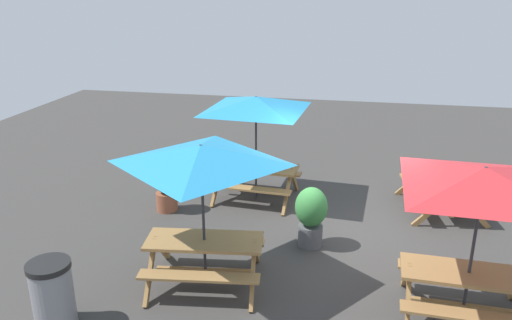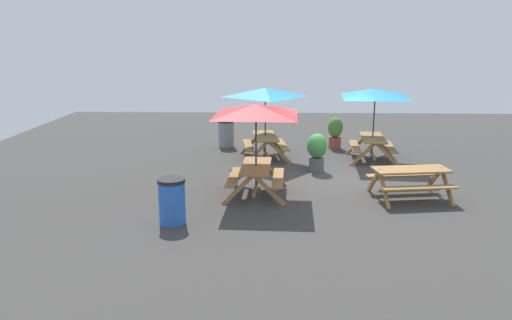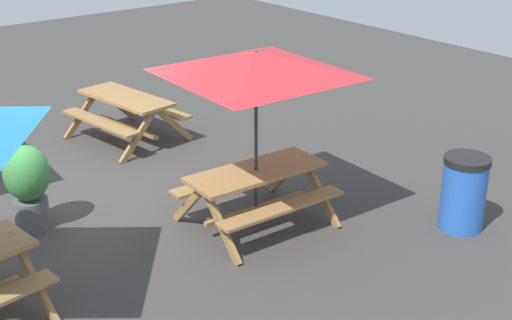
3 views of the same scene
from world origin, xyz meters
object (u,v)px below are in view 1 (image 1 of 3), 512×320
(picnic_table_0, at_px, (256,111))
(trash_bin_gray, at_px, (53,294))
(potted_plant_1, at_px, (166,183))
(picnic_table_2, at_px, (442,185))
(picnic_table_3, at_px, (201,165))
(potted_plant_0, at_px, (311,214))
(picnic_table_1, at_px, (482,190))

(picnic_table_0, height_order, trash_bin_gray, picnic_table_0)
(trash_bin_gray, bearing_deg, picnic_table_0, -110.98)
(potted_plant_1, bearing_deg, picnic_table_2, -168.66)
(picnic_table_3, xyz_separation_m, potted_plant_0, (-1.51, -1.53, -1.36))
(trash_bin_gray, bearing_deg, picnic_table_1, -167.43)
(picnic_table_0, bearing_deg, picnic_table_2, -173.39)
(picnic_table_0, bearing_deg, potted_plant_1, 33.94)
(picnic_table_1, height_order, trash_bin_gray, picnic_table_1)
(picnic_table_2, xyz_separation_m, trash_bin_gray, (5.77, 5.00, -0.07))
(picnic_table_3, bearing_deg, picnic_table_0, -99.44)
(picnic_table_3, xyz_separation_m, potted_plant_1, (1.58, -2.45, -1.39))
(picnic_table_3, height_order, potted_plant_0, picnic_table_3)
(picnic_table_2, bearing_deg, picnic_table_0, -95.76)
(picnic_table_1, xyz_separation_m, potted_plant_1, (5.41, -2.64, -1.39))
(picnic_table_2, bearing_deg, picnic_table_3, -56.47)
(picnic_table_1, bearing_deg, picnic_table_2, -90.79)
(picnic_table_2, distance_m, trash_bin_gray, 7.64)
(picnic_table_3, bearing_deg, potted_plant_0, -141.84)
(potted_plant_0, relative_size, potted_plant_1, 1.01)
(picnic_table_3, relative_size, trash_bin_gray, 2.38)
(picnic_table_1, bearing_deg, trash_bin_gray, 14.99)
(picnic_table_3, height_order, potted_plant_1, picnic_table_3)
(picnic_table_2, relative_size, potted_plant_1, 1.77)
(trash_bin_gray, bearing_deg, potted_plant_1, -92.16)
(picnic_table_1, xyz_separation_m, trash_bin_gray, (5.56, 1.24, -1.49))
(picnic_table_1, distance_m, potted_plant_1, 6.18)
(picnic_table_1, relative_size, potted_plant_0, 2.51)
(trash_bin_gray, bearing_deg, picnic_table_3, -140.60)
(picnic_table_1, relative_size, trash_bin_gray, 2.88)
(trash_bin_gray, distance_m, potted_plant_1, 3.88)
(picnic_table_0, distance_m, potted_plant_1, 2.41)
(trash_bin_gray, xyz_separation_m, potted_plant_1, (-0.15, -3.88, 0.11))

